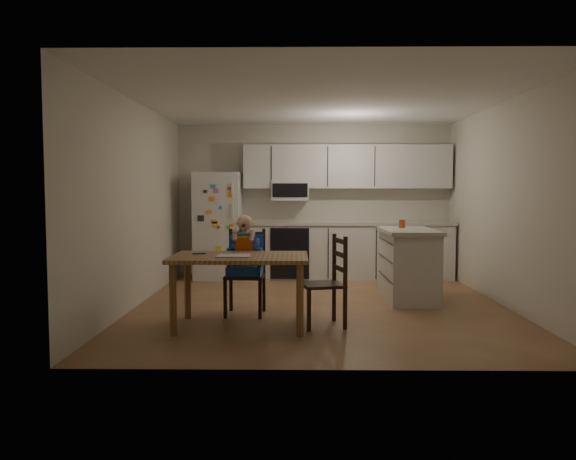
# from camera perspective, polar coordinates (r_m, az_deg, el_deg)

# --- Properties ---
(room) EXTENTS (4.52, 5.01, 2.51)m
(room) POSITION_cam_1_polar(r_m,az_deg,el_deg) (7.32, 3.14, 2.73)
(room) COLOR brown
(room) RESTS_ON ground
(refrigerator) EXTENTS (0.72, 0.70, 1.70)m
(refrigerator) POSITION_cam_1_polar(r_m,az_deg,el_deg) (9.09, -7.12, 0.43)
(refrigerator) COLOR silver
(refrigerator) RESTS_ON ground
(kitchen_run) EXTENTS (3.37, 0.62, 2.15)m
(kitchen_run) POSITION_cam_1_polar(r_m,az_deg,el_deg) (9.13, 5.82, 0.63)
(kitchen_run) COLOR silver
(kitchen_run) RESTS_ON ground
(kitchen_island) EXTENTS (0.65, 1.24, 0.92)m
(kitchen_island) POSITION_cam_1_polar(r_m,az_deg,el_deg) (7.44, 12.13, -3.42)
(kitchen_island) COLOR silver
(kitchen_island) RESTS_ON ground
(red_cup) EXTENTS (0.09, 0.09, 0.11)m
(red_cup) POSITION_cam_1_polar(r_m,az_deg,el_deg) (7.65, 11.51, 0.63)
(red_cup) COLOR #C24626
(red_cup) RESTS_ON kitchen_island
(dining_table) EXTENTS (1.39, 0.90, 0.75)m
(dining_table) POSITION_cam_1_polar(r_m,az_deg,el_deg) (5.81, -4.91, -3.57)
(dining_table) COLOR brown
(dining_table) RESTS_ON ground
(napkin) EXTENTS (0.34, 0.29, 0.01)m
(napkin) POSITION_cam_1_polar(r_m,az_deg,el_deg) (5.71, -5.51, -2.63)
(napkin) COLOR #A6A6AB
(napkin) RESTS_ON dining_table
(toddler_spoon) EXTENTS (0.12, 0.06, 0.02)m
(toddler_spoon) POSITION_cam_1_polar(r_m,az_deg,el_deg) (5.96, -9.11, -2.37)
(toddler_spoon) COLOR blue
(toddler_spoon) RESTS_ON dining_table
(chair_booster) EXTENTS (0.45, 0.45, 1.14)m
(chair_booster) POSITION_cam_1_polar(r_m,az_deg,el_deg) (6.42, -4.34, -2.47)
(chair_booster) COLOR black
(chair_booster) RESTS_ON ground
(chair_side) EXTENTS (0.51, 0.51, 0.95)m
(chair_side) POSITION_cam_1_polar(r_m,az_deg,el_deg) (5.88, 4.37, -4.56)
(chair_side) COLOR black
(chair_side) RESTS_ON ground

